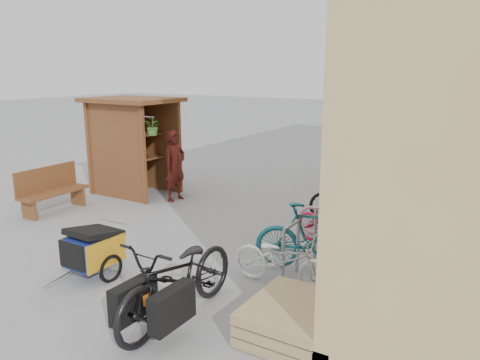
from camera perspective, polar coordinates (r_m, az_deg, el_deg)
The scene contains 17 objects.
ground at distance 8.42m, azimuth -8.33°, elevation -8.26°, with size 80.00×80.00×0.00m, color #97979A.
kiosk at distance 11.97m, azimuth -13.21°, elevation 5.68°, with size 2.49×1.65×2.40m.
bike_rack at distance 9.19m, azimuth 12.62°, elevation -3.18°, with size 0.05×5.35×0.86m.
pallet_stack at distance 5.79m, azimuth 6.48°, elevation -16.50°, with size 1.00×1.20×0.40m.
bench at distance 11.10m, azimuth -22.04°, elevation -1.03°, with size 0.52×1.59×1.00m.
shopping_carts at distance 13.15m, azimuth 21.77°, elevation 1.65°, with size 0.60×2.02×1.07m.
child_trailer at distance 7.49m, azimuth -17.52°, elevation -7.90°, with size 0.81×1.37×0.81m.
cargo_bike at distance 5.94m, azimuth -7.54°, elevation -11.89°, with size 0.77×2.17×1.14m.
person_kiosk at distance 11.24m, azimuth -7.93°, elevation 1.75°, with size 0.61×0.40×1.69m, color maroon.
bike_0 at distance 6.84m, azimuth 5.23°, elevation -9.64°, with size 0.55×1.59×0.83m, color white.
bike_1 at distance 7.36m, azimuth 8.95°, elevation -6.97°, with size 0.51×1.82×1.09m, color #1B646F.
bike_2 at distance 8.39m, azimuth 11.39°, elevation -5.40°, with size 0.56×1.60×0.84m, color #A01D3B.
bike_3 at distance 8.78m, azimuth 11.38°, elevation -4.40°, with size 0.42×1.47×0.88m, color #CF8697.
bike_4 at distance 9.58m, azimuth 13.81°, elevation -2.71°, with size 0.66×1.88×0.99m, color black.
bike_5 at distance 9.98m, azimuth 13.77°, elevation -2.22°, with size 0.44×1.55×0.93m, color white.
bike_6 at distance 10.81m, azimuth 16.04°, elevation -1.37°, with size 0.57×1.63×0.86m, color white.
bike_7 at distance 11.22m, azimuth 16.26°, elevation -0.78°, with size 0.42×1.48×0.89m, color #CF8697.
Camera 1 is at (5.06, -5.98, 3.09)m, focal length 35.00 mm.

